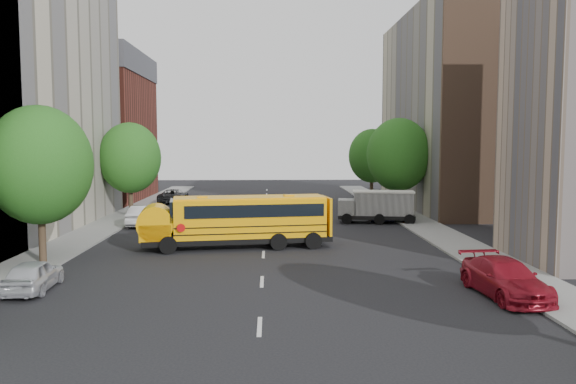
{
  "coord_description": "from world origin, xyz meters",
  "views": [
    {
      "loc": [
        0.34,
        -32.04,
        6.04
      ],
      "look_at": [
        1.47,
        2.0,
        3.06
      ],
      "focal_mm": 35.0,
      "sensor_mm": 36.0,
      "label": 1
    }
  ],
  "objects_px": {
    "safari_truck": "(377,206)",
    "parked_car_1": "(145,215)",
    "school_bus": "(236,219)",
    "parked_car_4": "(377,210)",
    "street_tree_5": "(372,156)",
    "street_tree_1": "(39,165)",
    "parked_car_0": "(33,275)",
    "parked_car_2": "(173,196)",
    "street_tree_4": "(398,155)",
    "street_tree_2": "(130,158)",
    "parked_car_3": "(505,278)"
  },
  "relations": [
    {
      "from": "safari_truck",
      "to": "parked_car_1",
      "type": "height_order",
      "value": "safari_truck"
    },
    {
      "from": "school_bus",
      "to": "safari_truck",
      "type": "xyz_separation_m",
      "value": [
        10.09,
        9.81,
        -0.4
      ]
    },
    {
      "from": "safari_truck",
      "to": "parked_car_4",
      "type": "height_order",
      "value": "safari_truck"
    },
    {
      "from": "school_bus",
      "to": "safari_truck",
      "type": "bearing_deg",
      "value": 35.88
    },
    {
      "from": "street_tree_5",
      "to": "safari_truck",
      "type": "relative_size",
      "value": 1.27
    },
    {
      "from": "street_tree_1",
      "to": "parked_car_1",
      "type": "xyz_separation_m",
      "value": [
        2.2,
        12.97,
        -4.19
      ]
    },
    {
      "from": "parked_car_0",
      "to": "parked_car_2",
      "type": "height_order",
      "value": "parked_car_2"
    },
    {
      "from": "street_tree_4",
      "to": "street_tree_5",
      "type": "relative_size",
      "value": 1.08
    },
    {
      "from": "parked_car_4",
      "to": "safari_truck",
      "type": "bearing_deg",
      "value": -105.46
    },
    {
      "from": "parked_car_0",
      "to": "parked_car_4",
      "type": "height_order",
      "value": "parked_car_4"
    },
    {
      "from": "safari_truck",
      "to": "street_tree_5",
      "type": "bearing_deg",
      "value": 89.81
    },
    {
      "from": "safari_truck",
      "to": "parked_car_0",
      "type": "height_order",
      "value": "safari_truck"
    },
    {
      "from": "parked_car_0",
      "to": "parked_car_2",
      "type": "distance_m",
      "value": 33.75
    },
    {
      "from": "street_tree_1",
      "to": "parked_car_4",
      "type": "distance_m",
      "value": 25.48
    },
    {
      "from": "safari_truck",
      "to": "parked_car_4",
      "type": "xyz_separation_m",
      "value": [
        0.32,
        1.58,
        -0.5
      ]
    },
    {
      "from": "street_tree_1",
      "to": "parked_car_0",
      "type": "height_order",
      "value": "street_tree_1"
    },
    {
      "from": "school_bus",
      "to": "parked_car_4",
      "type": "height_order",
      "value": "school_bus"
    },
    {
      "from": "street_tree_2",
      "to": "parked_car_4",
      "type": "xyz_separation_m",
      "value": [
        19.8,
        -2.52,
        -4.04
      ]
    },
    {
      "from": "street_tree_5",
      "to": "parked_car_2",
      "type": "bearing_deg",
      "value": -175.96
    },
    {
      "from": "street_tree_1",
      "to": "school_bus",
      "type": "distance_m",
      "value": 10.75
    },
    {
      "from": "parked_car_3",
      "to": "parked_car_4",
      "type": "distance_m",
      "value": 22.15
    },
    {
      "from": "street_tree_2",
      "to": "parked_car_3",
      "type": "height_order",
      "value": "street_tree_2"
    },
    {
      "from": "street_tree_4",
      "to": "parked_car_0",
      "type": "xyz_separation_m",
      "value": [
        -20.32,
        -23.19,
        -4.42
      ]
    },
    {
      "from": "street_tree_4",
      "to": "safari_truck",
      "type": "bearing_deg",
      "value": -121.53
    },
    {
      "from": "parked_car_0",
      "to": "safari_truck",
      "type": "bearing_deg",
      "value": -136.08
    },
    {
      "from": "parked_car_4",
      "to": "school_bus",
      "type": "bearing_deg",
      "value": -136.57
    },
    {
      "from": "street_tree_1",
      "to": "parked_car_1",
      "type": "bearing_deg",
      "value": 80.38
    },
    {
      "from": "street_tree_1",
      "to": "safari_truck",
      "type": "height_order",
      "value": "street_tree_1"
    },
    {
      "from": "parked_car_4",
      "to": "street_tree_5",
      "type": "bearing_deg",
      "value": 77.21
    },
    {
      "from": "school_bus",
      "to": "parked_car_3",
      "type": "height_order",
      "value": "school_bus"
    },
    {
      "from": "street_tree_1",
      "to": "parked_car_1",
      "type": "distance_m",
      "value": 13.81
    },
    {
      "from": "parked_car_4",
      "to": "parked_car_1",
      "type": "bearing_deg",
      "value": -176.06
    },
    {
      "from": "parked_car_2",
      "to": "street_tree_2",
      "type": "bearing_deg",
      "value": 83.77
    },
    {
      "from": "street_tree_1",
      "to": "parked_car_3",
      "type": "relative_size",
      "value": 1.57
    },
    {
      "from": "parked_car_0",
      "to": "parked_car_1",
      "type": "bearing_deg",
      "value": -94.71
    },
    {
      "from": "school_bus",
      "to": "parked_car_2",
      "type": "relative_size",
      "value": 2.16
    },
    {
      "from": "street_tree_1",
      "to": "school_bus",
      "type": "height_order",
      "value": "street_tree_1"
    },
    {
      "from": "street_tree_1",
      "to": "street_tree_2",
      "type": "bearing_deg",
      "value": 90.0
    },
    {
      "from": "school_bus",
      "to": "parked_car_0",
      "type": "distance_m",
      "value": 12.11
    },
    {
      "from": "street_tree_4",
      "to": "parked_car_3",
      "type": "height_order",
      "value": "street_tree_4"
    },
    {
      "from": "street_tree_5",
      "to": "parked_car_3",
      "type": "height_order",
      "value": "street_tree_5"
    },
    {
      "from": "street_tree_2",
      "to": "parked_car_1",
      "type": "xyz_separation_m",
      "value": [
        2.2,
        -5.03,
        -4.07
      ]
    },
    {
      "from": "parked_car_1",
      "to": "street_tree_5",
      "type": "bearing_deg",
      "value": -137.3
    },
    {
      "from": "street_tree_2",
      "to": "parked_car_2",
      "type": "height_order",
      "value": "street_tree_2"
    },
    {
      "from": "school_bus",
      "to": "street_tree_5",
      "type": "bearing_deg",
      "value": 55.74
    },
    {
      "from": "parked_car_3",
      "to": "street_tree_4",
      "type": "bearing_deg",
      "value": 82.13
    },
    {
      "from": "parked_car_0",
      "to": "parked_car_3",
      "type": "height_order",
      "value": "parked_car_3"
    },
    {
      "from": "street_tree_4",
      "to": "parked_car_1",
      "type": "distance_m",
      "value": 20.88
    },
    {
      "from": "safari_truck",
      "to": "parked_car_3",
      "type": "xyz_separation_m",
      "value": [
        1.12,
        -20.56,
        -0.56
      ]
    },
    {
      "from": "school_bus",
      "to": "parked_car_0",
      "type": "bearing_deg",
      "value": -138.08
    }
  ]
}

